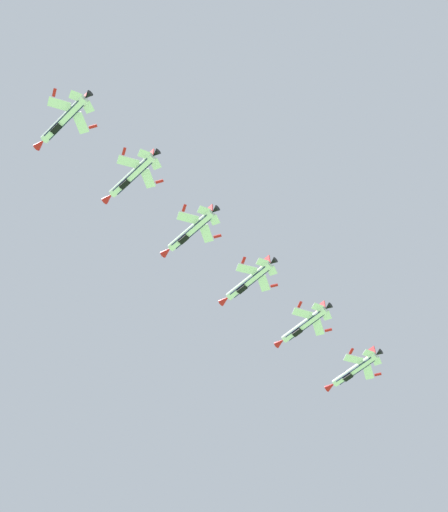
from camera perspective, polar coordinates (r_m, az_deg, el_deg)
The scene contains 6 objects.
fighter_jet_lead at distance 157.68m, azimuth -11.24°, elevation 9.35°, with size 15.17×10.29×4.34m.
fighter_jet_left_wing at distance 162.06m, azimuth -6.54°, elevation 5.60°, with size 15.17×10.28×4.36m.
fighter_jet_right_wing at distance 163.97m, azimuth -2.40°, elevation 1.75°, with size 15.17×10.28×4.36m.
fighter_jet_left_outer at distance 170.39m, azimuth 1.71°, elevation -1.80°, with size 15.17×10.28×4.37m.
fighter_jet_right_outer at distance 178.83m, azimuth 5.61°, elevation -4.86°, with size 15.17×10.29×4.36m.
fighter_jet_trail_slot at distance 186.64m, azimuth 9.13°, elevation -7.93°, with size 15.17×10.29×4.34m.
Camera 1 is at (4.93, -3.19, 1.95)m, focal length 56.84 mm.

